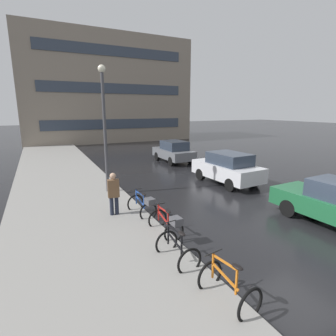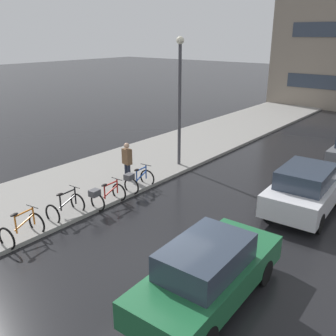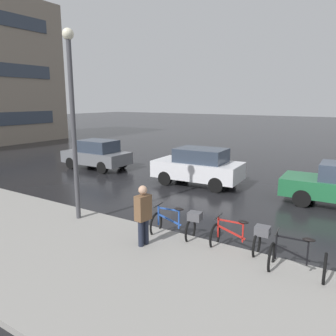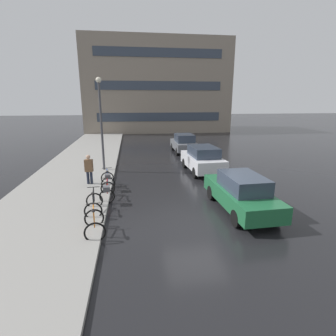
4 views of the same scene
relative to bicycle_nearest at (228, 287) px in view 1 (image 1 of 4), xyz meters
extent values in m
plane|color=black|center=(3.85, 1.31, -0.40)|extent=(140.00, 140.00, 0.00)
cube|color=gray|center=(-2.15, 11.31, -0.33)|extent=(4.80, 60.00, 0.14)
torus|color=black|center=(-0.08, 0.53, -0.04)|extent=(0.70, 0.16, 0.70)
torus|color=black|center=(0.08, -0.53, -0.04)|extent=(0.70, 0.16, 0.70)
cube|color=orange|center=(0.03, -0.19, 0.24)|extent=(0.04, 0.04, 0.58)
cube|color=orange|center=(-0.07, 0.45, 0.24)|extent=(0.04, 0.04, 0.58)
cube|color=orange|center=(-0.02, 0.13, 0.49)|extent=(0.13, 0.64, 0.04)
cube|color=orange|center=(-0.02, 0.10, 0.19)|extent=(0.14, 0.73, 0.26)
ellipsoid|color=black|center=(0.03, -0.19, 0.56)|extent=(0.18, 0.28, 0.07)
cylinder|color=black|center=(-0.07, 0.45, 0.55)|extent=(0.50, 0.10, 0.03)
torus|color=black|center=(-0.28, 2.25, -0.05)|extent=(0.70, 0.12, 0.70)
torus|color=black|center=(-0.20, 1.19, -0.05)|extent=(0.70, 0.12, 0.70)
cube|color=black|center=(-0.23, 1.53, 0.23)|extent=(0.04, 0.04, 0.55)
cube|color=black|center=(-0.28, 2.17, 0.26)|extent=(0.04, 0.04, 0.61)
cube|color=black|center=(-0.25, 1.85, 0.50)|extent=(0.09, 0.64, 0.04)
cube|color=black|center=(-0.25, 1.83, 0.17)|extent=(0.09, 0.73, 0.26)
ellipsoid|color=black|center=(-0.23, 1.53, 0.54)|extent=(0.16, 0.27, 0.07)
cylinder|color=black|center=(-0.28, 2.17, 0.59)|extent=(0.50, 0.07, 0.03)
torus|color=black|center=(0.14, 3.80, -0.06)|extent=(0.68, 0.10, 0.68)
torus|color=black|center=(0.20, 2.74, -0.06)|extent=(0.68, 0.10, 0.68)
cube|color=red|center=(0.18, 3.08, 0.19)|extent=(0.04, 0.04, 0.50)
cube|color=red|center=(0.14, 3.72, 0.21)|extent=(0.04, 0.04, 0.54)
cube|color=red|center=(0.16, 3.40, 0.42)|extent=(0.07, 0.64, 0.04)
cube|color=red|center=(0.16, 3.38, 0.14)|extent=(0.07, 0.73, 0.26)
ellipsoid|color=black|center=(0.18, 3.08, 0.47)|extent=(0.15, 0.27, 0.07)
cylinder|color=black|center=(0.14, 3.72, 0.50)|extent=(0.50, 0.05, 0.03)
cube|color=#4C4C51|center=(0.20, 2.62, 0.34)|extent=(0.30, 0.35, 0.22)
torus|color=black|center=(-0.02, 5.53, -0.05)|extent=(0.70, 0.14, 0.69)
torus|color=black|center=(0.10, 4.50, -0.05)|extent=(0.70, 0.14, 0.69)
cube|color=#234CA8|center=(0.06, 4.83, 0.22)|extent=(0.04, 0.04, 0.53)
cube|color=#234CA8|center=(-0.01, 5.45, 0.23)|extent=(0.04, 0.04, 0.56)
cube|color=#234CA8|center=(0.03, 5.14, 0.46)|extent=(0.11, 0.62, 0.04)
cube|color=#234CA8|center=(0.03, 5.11, 0.16)|extent=(0.11, 0.71, 0.26)
ellipsoid|color=black|center=(0.06, 4.83, 0.51)|extent=(0.17, 0.27, 0.07)
cylinder|color=black|center=(-0.01, 5.45, 0.54)|extent=(0.50, 0.08, 0.03)
cube|color=#4C4C51|center=(0.11, 4.38, 0.38)|extent=(0.32, 0.37, 0.22)
cylinder|color=black|center=(4.91, 2.59, -0.08)|extent=(0.24, 0.65, 0.64)
cylinder|color=black|center=(6.41, 2.64, -0.08)|extent=(0.24, 0.65, 0.64)
cube|color=silver|center=(5.73, 7.21, 0.29)|extent=(2.05, 4.00, 0.74)
cube|color=#2D3847|center=(5.74, 7.06, 0.96)|extent=(1.62, 2.25, 0.60)
cylinder|color=black|center=(4.85, 8.38, -0.08)|extent=(0.25, 0.65, 0.64)
cylinder|color=black|center=(6.49, 8.47, -0.08)|extent=(0.25, 0.65, 0.64)
cylinder|color=black|center=(4.98, 5.96, -0.08)|extent=(0.25, 0.65, 0.64)
cylinder|color=black|center=(6.62, 6.05, -0.08)|extent=(0.25, 0.65, 0.64)
cube|color=slate|center=(5.84, 13.59, 0.24)|extent=(1.82, 3.79, 0.64)
cube|color=#2D3847|center=(5.84, 13.44, 0.88)|extent=(1.47, 2.03, 0.64)
cylinder|color=black|center=(5.04, 14.75, -0.08)|extent=(0.23, 0.64, 0.64)
cylinder|color=black|center=(6.60, 14.77, -0.08)|extent=(0.23, 0.64, 0.64)
cylinder|color=black|center=(5.07, 12.41, -0.08)|extent=(0.23, 0.64, 0.64)
cylinder|color=black|center=(6.64, 12.44, -0.08)|extent=(0.23, 0.64, 0.64)
cylinder|color=#1E2333|center=(-0.99, 5.32, 0.01)|extent=(0.14, 0.14, 0.81)
cylinder|color=#1E2333|center=(-0.82, 5.29, 0.01)|extent=(0.14, 0.14, 0.81)
cube|color=brown|center=(-0.91, 5.30, 0.74)|extent=(0.43, 0.30, 0.64)
sphere|color=tan|center=(-0.91, 5.30, 1.20)|extent=(0.22, 0.22, 0.22)
cylinder|color=#424247|center=(-0.44, 8.19, 2.33)|extent=(0.14, 0.14, 5.44)
sphere|color=#F2EACC|center=(-0.44, 8.19, 5.18)|extent=(0.33, 0.33, 0.33)
cube|color=gray|center=(5.17, 30.93, 5.76)|extent=(19.66, 8.87, 12.31)
cube|color=#333D4C|center=(5.17, 26.45, 1.82)|extent=(16.12, 0.06, 1.10)
cube|color=#333D4C|center=(5.17, 26.45, 5.76)|extent=(16.12, 0.06, 1.10)
cube|color=#333D4C|center=(5.17, 26.45, 9.70)|extent=(16.12, 0.06, 1.10)
camera|label=1|loc=(-3.14, -3.59, 3.50)|focal=28.00mm
camera|label=2|loc=(9.48, -4.88, 5.42)|focal=40.00mm
camera|label=3|loc=(-7.13, 0.60, 3.38)|focal=35.00mm
camera|label=4|loc=(1.34, -8.37, 4.10)|focal=28.00mm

